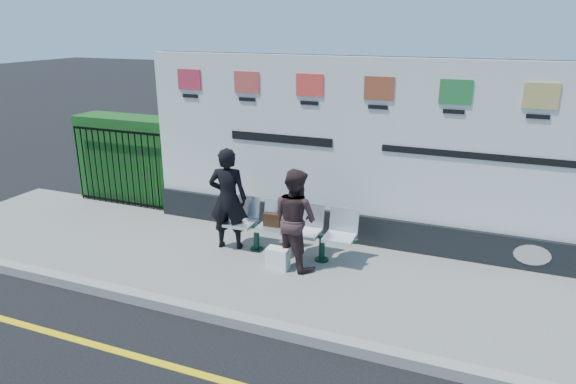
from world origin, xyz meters
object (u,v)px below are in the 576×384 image
object	(u,v)px
billboard	(376,168)
woman_right	(295,219)
woman_left	(228,199)
bench	(288,242)

from	to	relation	value
billboard	woman_right	distance (m)	1.62
billboard	woman_left	bearing A→B (deg)	-154.46
bench	woman_left	world-z (taller)	woman_left
billboard	woman_right	size ratio (longest dim) A/B	5.29
bench	woman_right	distance (m)	0.65
billboard	bench	bearing A→B (deg)	-139.69
billboard	bench	size ratio (longest dim) A/B	3.82
bench	woman_right	bearing A→B (deg)	-54.26
billboard	woman_right	xyz separation A→B (m)	(-0.89, -1.25, -0.54)
woman_right	woman_left	bearing A→B (deg)	12.87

